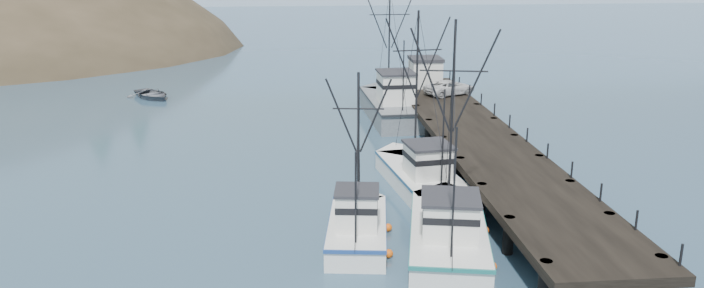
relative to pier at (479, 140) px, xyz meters
name	(u,v)px	position (x,y,z in m)	size (l,w,h in m)	color
ground	(282,272)	(-14.00, -16.00, -1.69)	(400.00, 400.00, 0.00)	#2B4760
pier	(479,140)	(0.00, 0.00, 0.00)	(6.00, 44.00, 2.00)	black
distant_ridge	(318,0)	(-4.00, 154.00, -1.69)	(360.00, 40.00, 26.00)	#9EB2C6
trawler_near	(448,230)	(-5.37, -13.61, -0.87)	(5.78, 11.90, 11.90)	white
trawler_mid	(358,225)	(-9.99, -12.58, -0.87)	(4.00, 9.02, 9.20)	white
trawler_far	(420,174)	(-5.13, -4.56, -0.87)	(4.90, 11.34, 11.52)	white
work_vessel	(391,105)	(-4.21, 13.78, -0.46)	(4.64, 13.95, 11.90)	slate
pier_shed	(425,72)	(-0.30, 18.00, 1.73)	(3.00, 3.20, 2.80)	silver
pickup_truck	(450,87)	(1.16, 13.96, 0.97)	(2.21, 4.78, 1.33)	silver
motorboat	(152,98)	(-27.35, 24.40, -1.69)	(3.88, 5.43, 1.12)	#575A61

